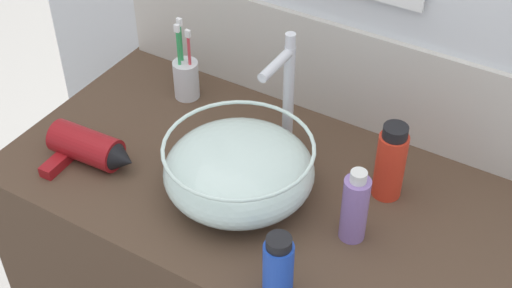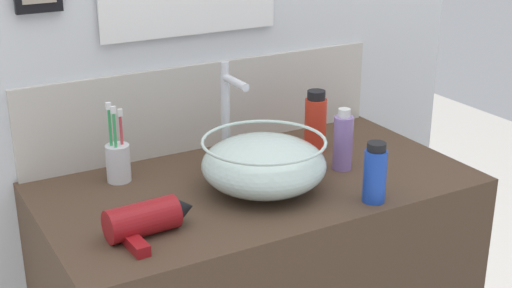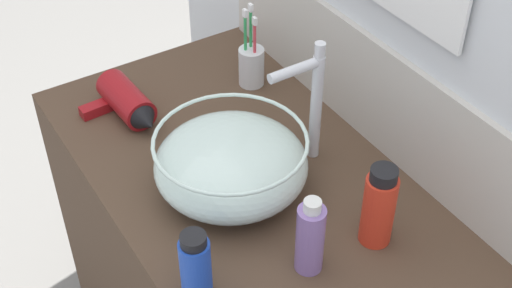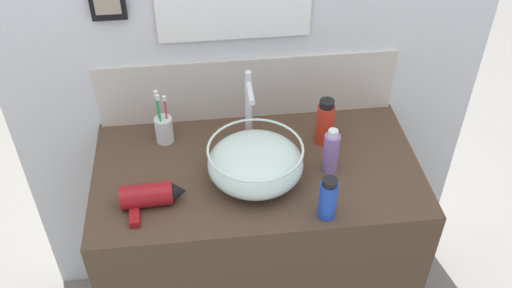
# 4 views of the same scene
# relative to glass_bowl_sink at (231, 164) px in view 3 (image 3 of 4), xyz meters

# --- Properties ---
(glass_bowl_sink) EXTENTS (0.30, 0.30, 0.13)m
(glass_bowl_sink) POSITION_rel_glass_bowl_sink_xyz_m (0.00, 0.00, 0.00)
(glass_bowl_sink) COLOR silver
(glass_bowl_sink) RESTS_ON vanity_counter
(faucet) EXTENTS (0.02, 0.12, 0.28)m
(faucet) POSITION_rel_glass_bowl_sink_xyz_m (0.00, 0.19, 0.09)
(faucet) COLOR silver
(faucet) RESTS_ON vanity_counter
(hair_drier) EXTENTS (0.20, 0.14, 0.07)m
(hair_drier) POSITION_rel_glass_bowl_sink_xyz_m (-0.33, -0.08, -0.03)
(hair_drier) COLOR maroon
(hair_drier) RESTS_ON vanity_counter
(toothbrush_cup) EXTENTS (0.06, 0.06, 0.21)m
(toothbrush_cup) POSITION_rel_glass_bowl_sink_xyz_m (-0.29, 0.22, -0.02)
(toothbrush_cup) COLOR silver
(toothbrush_cup) RESTS_ON vanity_counter
(soap_dispenser) EXTENTS (0.05, 0.05, 0.15)m
(soap_dispenser) POSITION_rel_glass_bowl_sink_xyz_m (0.19, -0.18, 0.00)
(soap_dispenser) COLOR blue
(soap_dispenser) RESTS_ON vanity_counter
(spray_bottle) EXTENTS (0.05, 0.05, 0.16)m
(spray_bottle) POSITION_rel_glass_bowl_sink_xyz_m (0.24, 0.01, 0.01)
(spray_bottle) COLOR #8C6BB2
(spray_bottle) RESTS_ON vanity_counter
(lotion_bottle) EXTENTS (0.06, 0.06, 0.17)m
(lotion_bottle) POSITION_rel_glass_bowl_sink_xyz_m (0.25, 0.16, 0.01)
(lotion_bottle) COLOR red
(lotion_bottle) RESTS_ON vanity_counter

